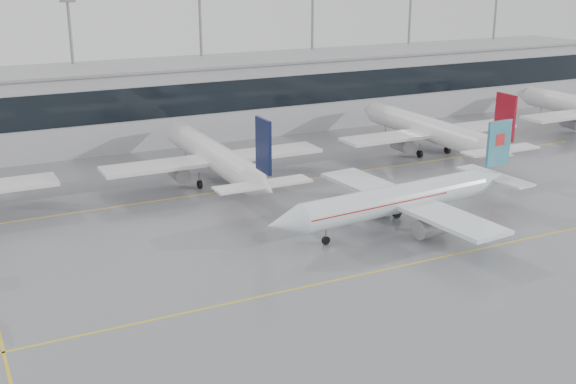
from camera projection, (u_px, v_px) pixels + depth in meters
name	position (u px, v px, depth m)	size (l,w,h in m)	color
ground	(345.00, 278.00, 67.15)	(320.00, 320.00, 0.00)	gray
taxi_line_main	(345.00, 278.00, 67.15)	(120.00, 0.25, 0.01)	yellow
taxi_line_north	(226.00, 191.00, 92.72)	(120.00, 0.25, 0.01)	yellow
terminal	(152.00, 103.00, 118.17)	(180.00, 15.00, 12.00)	#AAAAAE
terminal_glass	(165.00, 102.00, 111.28)	(180.00, 0.20, 5.00)	black
terminal_roof	(150.00, 65.00, 116.28)	(182.00, 16.00, 0.40)	gray
light_masts	(139.00, 54.00, 121.05)	(156.40, 1.00, 22.60)	gray
air_canada_jet	(405.00, 198.00, 79.37)	(34.07, 26.67, 10.41)	white
parked_jet_c	(214.00, 156.00, 94.74)	(29.64, 36.96, 11.72)	white
parked_jet_d	(430.00, 130.00, 109.61)	(29.64, 36.96, 11.72)	white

